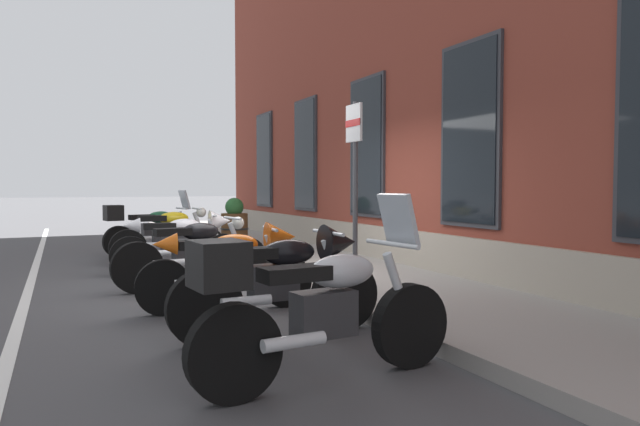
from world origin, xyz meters
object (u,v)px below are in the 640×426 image
at_px(motorcycle_yellow_naked, 169,237).
at_px(motorcycle_black_naked, 195,253).
at_px(motorcycle_black_sport, 286,277).
at_px(barrel_planter, 235,224).
at_px(motorcycle_silver_touring, 316,307).
at_px(motorcycle_white_sport, 183,239).
at_px(motorcycle_orange_sport, 233,262).
at_px(motorcycle_green_touring, 150,228).
at_px(parking_sign, 355,169).

height_order(motorcycle_yellow_naked, motorcycle_black_naked, motorcycle_yellow_naked).
bearing_deg(motorcycle_black_sport, barrel_planter, 167.82).
xyz_separation_m(motorcycle_black_sport, motorcycle_silver_touring, (1.34, -0.28, -0.00)).
xyz_separation_m(motorcycle_silver_touring, barrel_planter, (-8.58, 1.85, 0.01)).
bearing_deg(motorcycle_white_sport, motorcycle_black_naked, -4.59).
xyz_separation_m(motorcycle_yellow_naked, motorcycle_black_sport, (5.51, 0.12, 0.07)).
bearing_deg(motorcycle_black_naked, motorcycle_black_sport, 4.43).
height_order(motorcycle_orange_sport, barrel_planter, barrel_planter).
xyz_separation_m(motorcycle_white_sport, motorcycle_black_sport, (4.26, 0.12, 0.01)).
height_order(motorcycle_green_touring, parking_sign, parking_sign).
bearing_deg(motorcycle_silver_touring, motorcycle_black_naked, 179.23).
relative_size(motorcycle_yellow_naked, parking_sign, 0.90).
height_order(motorcycle_white_sport, motorcycle_black_sport, motorcycle_black_sport).
bearing_deg(motorcycle_black_naked, motorcycle_white_sport, 175.41).
bearing_deg(motorcycle_green_touring, motorcycle_orange_sport, 1.15).
bearing_deg(motorcycle_black_sport, motorcycle_black_naked, -175.57).
xyz_separation_m(motorcycle_black_naked, motorcycle_silver_touring, (4.24, -0.06, 0.07)).
xyz_separation_m(motorcycle_yellow_naked, barrel_planter, (-1.73, 1.68, 0.08)).
bearing_deg(motorcycle_orange_sport, parking_sign, 82.06).
relative_size(motorcycle_silver_touring, barrel_planter, 2.09).
relative_size(motorcycle_white_sport, motorcycle_black_naked, 0.95).
relative_size(parking_sign, barrel_planter, 2.24).
relative_size(motorcycle_white_sport, parking_sign, 0.92).
bearing_deg(motorcycle_orange_sport, motorcycle_yellow_naked, 179.83).
relative_size(motorcycle_orange_sport, motorcycle_silver_touring, 0.94).
height_order(motorcycle_green_touring, motorcycle_white_sport, motorcycle_green_touring).
distance_m(motorcycle_black_naked, motorcycle_black_sport, 2.91).
bearing_deg(motorcycle_yellow_naked, motorcycle_black_naked, -2.28).
distance_m(motorcycle_white_sport, motorcycle_black_sport, 4.26).
bearing_deg(motorcycle_orange_sport, motorcycle_green_touring, -178.85).
relative_size(motorcycle_green_touring, motorcycle_orange_sport, 1.05).
xyz_separation_m(motorcycle_black_naked, barrel_planter, (-4.34, 1.79, 0.09)).
height_order(motorcycle_green_touring, motorcycle_silver_touring, motorcycle_silver_touring).
relative_size(motorcycle_black_naked, motorcycle_silver_touring, 1.04).
distance_m(motorcycle_green_touring, motorcycle_silver_touring, 8.35).
distance_m(motorcycle_green_touring, motorcycle_white_sport, 2.75).
distance_m(motorcycle_green_touring, motorcycle_black_naked, 4.11).
bearing_deg(barrel_planter, motorcycle_yellow_naked, -44.26).
height_order(motorcycle_black_naked, motorcycle_orange_sport, motorcycle_orange_sport).
xyz_separation_m(motorcycle_green_touring, motorcycle_yellow_naked, (1.50, 0.13, -0.05)).
relative_size(motorcycle_green_touring, barrel_planter, 2.06).
height_order(motorcycle_white_sport, motorcycle_orange_sport, motorcycle_white_sport).
height_order(motorcycle_black_naked, barrel_planter, barrel_planter).
bearing_deg(parking_sign, motorcycle_black_sport, -49.57).
relative_size(motorcycle_green_touring, motorcycle_black_sport, 1.00).
bearing_deg(parking_sign, motorcycle_yellow_naked, -162.23).
xyz_separation_m(motorcycle_white_sport, parking_sign, (3.16, 1.41, 1.05)).
height_order(motorcycle_green_touring, motorcycle_orange_sport, motorcycle_green_touring).
height_order(motorcycle_black_naked, motorcycle_black_sport, motorcycle_black_sport).
bearing_deg(motorcycle_white_sport, motorcycle_silver_touring, -1.70).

